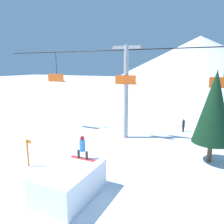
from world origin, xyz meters
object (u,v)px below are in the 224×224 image
at_px(trail_marker, 28,152).
at_px(snowboarder, 82,148).
at_px(pine_tree_near, 214,107).
at_px(distant_skier, 183,125).
at_px(snow_ramp, 70,183).

bearing_deg(trail_marker, snowboarder, -4.93).
distance_m(snowboarder, trail_marker, 4.42).
height_order(snowboarder, pine_tree_near, pine_tree_near).
bearing_deg(pine_tree_near, trail_marker, -151.19).
distance_m(trail_marker, distant_skier, 13.95).
xyz_separation_m(snow_ramp, trail_marker, (-4.28, 1.56, 0.20)).
distance_m(pine_tree_near, trail_marker, 11.88).
bearing_deg(distant_skier, trail_marker, -123.40).
xyz_separation_m(pine_tree_near, distant_skier, (-2.46, 6.07, -2.95)).
distance_m(snow_ramp, distant_skier, 13.63).
xyz_separation_m(snow_ramp, pine_tree_near, (5.86, 7.13, 2.89)).
relative_size(snowboarder, trail_marker, 0.80).
bearing_deg(distant_skier, snow_ramp, -104.44).
relative_size(snow_ramp, distant_skier, 2.71).
xyz_separation_m(pine_tree_near, trail_marker, (-10.14, -5.58, -2.68)).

